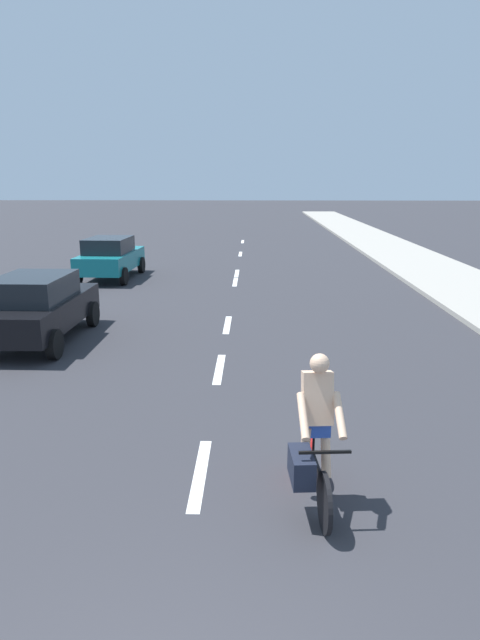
# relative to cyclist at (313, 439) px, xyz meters

# --- Properties ---
(ground_plane) EXTENTS (160.00, 160.00, 0.00)m
(ground_plane) POSITION_rel_cyclist_xyz_m (-1.36, 16.48, -0.83)
(ground_plane) COLOR #2D2D33
(sidewalk_strip) EXTENTS (3.60, 80.00, 0.14)m
(sidewalk_strip) POSITION_rel_cyclist_xyz_m (6.64, 18.48, -0.76)
(sidewalk_strip) COLOR #9E998E
(sidewalk_strip) RESTS_ON ground
(lane_stripe_1) EXTENTS (0.16, 1.80, 0.01)m
(lane_stripe_1) POSITION_rel_cyclist_xyz_m (-1.36, 0.66, -0.83)
(lane_stripe_1) COLOR white
(lane_stripe_1) RESTS_ON ground
(lane_stripe_2) EXTENTS (0.16, 1.80, 0.01)m
(lane_stripe_2) POSITION_rel_cyclist_xyz_m (-1.36, 4.72, -0.83)
(lane_stripe_2) COLOR white
(lane_stripe_2) RESTS_ON ground
(lane_stripe_3) EXTENTS (0.16, 1.80, 0.01)m
(lane_stripe_3) POSITION_rel_cyclist_xyz_m (-1.36, 8.18, -0.83)
(lane_stripe_3) COLOR white
(lane_stripe_3) RESTS_ON ground
(lane_stripe_4) EXTENTS (0.16, 1.80, 0.01)m
(lane_stripe_4) POSITION_rel_cyclist_xyz_m (-1.36, 14.41, -0.83)
(lane_stripe_4) COLOR white
(lane_stripe_4) RESTS_ON ground
(lane_stripe_5) EXTENTS (0.16, 1.80, 0.01)m
(lane_stripe_5) POSITION_rel_cyclist_xyz_m (-1.36, 16.34, -0.83)
(lane_stripe_5) COLOR white
(lane_stripe_5) RESTS_ON ground
(lane_stripe_6) EXTENTS (0.16, 1.80, 0.01)m
(lane_stripe_6) POSITION_rel_cyclist_xyz_m (-1.36, 22.29, -0.83)
(lane_stripe_6) COLOR white
(lane_stripe_6) RESTS_ON ground
(lane_stripe_7) EXTENTS (0.16, 1.80, 0.01)m
(lane_stripe_7) POSITION_rel_cyclist_xyz_m (-1.36, 28.08, -0.83)
(lane_stripe_7) COLOR white
(lane_stripe_7) RESTS_ON ground
(cyclist) EXTENTS (0.65, 1.71, 1.82)m
(cyclist) POSITION_rel_cyclist_xyz_m (0.00, 0.00, 0.00)
(cyclist) COLOR black
(cyclist) RESTS_ON ground
(parked_car_black) EXTENTS (1.90, 4.03, 1.57)m
(parked_car_black) POSITION_rel_cyclist_xyz_m (-5.68, 6.59, 0.01)
(parked_car_black) COLOR black
(parked_car_black) RESTS_ON ground
(parked_car_teal) EXTENTS (1.97, 4.04, 1.57)m
(parked_car_teal) POSITION_rel_cyclist_xyz_m (-6.11, 15.02, 0.01)
(parked_car_teal) COLOR #14727A
(parked_car_teal) RESTS_ON ground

